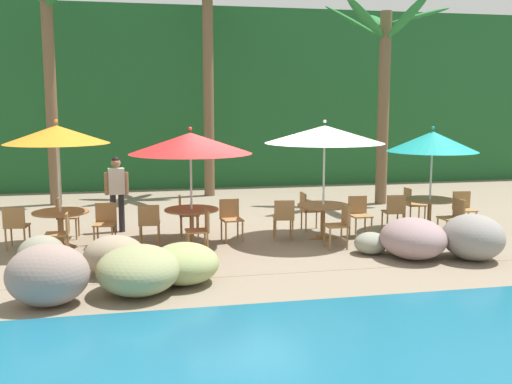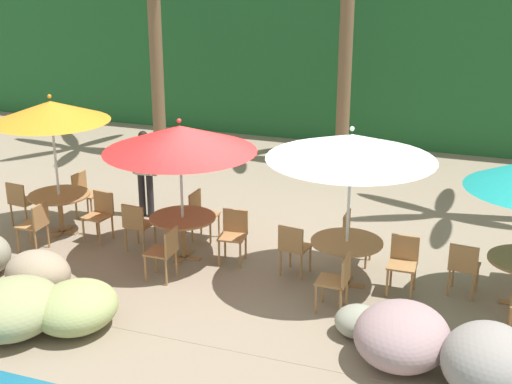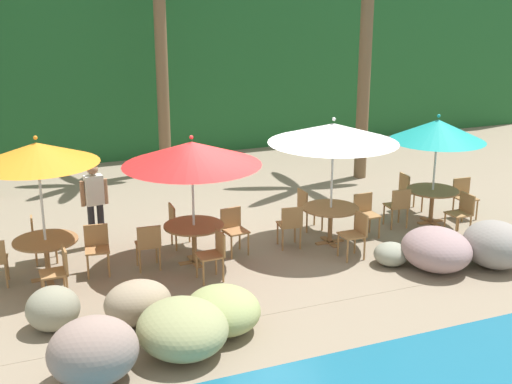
{
  "view_description": "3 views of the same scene",
  "coord_description": "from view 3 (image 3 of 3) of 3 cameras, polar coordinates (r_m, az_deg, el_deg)",
  "views": [
    {
      "loc": [
        -2.19,
        -12.1,
        2.89
      ],
      "look_at": [
        0.39,
        0.49,
        0.94
      ],
      "focal_mm": 41.77,
      "sensor_mm": 36.0,
      "label": 1
    },
    {
      "loc": [
        3.79,
        -10.0,
        5.0
      ],
      "look_at": [
        -0.05,
        0.52,
        1.07
      ],
      "focal_mm": 49.74,
      "sensor_mm": 36.0,
      "label": 2
    },
    {
      "loc": [
        -4.44,
        -11.38,
        4.95
      ],
      "look_at": [
        0.3,
        0.23,
        1.08
      ],
      "focal_mm": 47.78,
      "sensor_mm": 36.0,
      "label": 3
    }
  ],
  "objects": [
    {
      "name": "ground_plane",
      "position": [
        13.18,
        -0.84,
        -4.92
      ],
      "size": [
        120.0,
        120.0,
        0.0
      ],
      "primitive_type": "plane",
      "color": "gray"
    },
    {
      "name": "terrace_deck",
      "position": [
        13.18,
        -0.84,
        -4.91
      ],
      "size": [
        18.0,
        5.2,
        0.01
      ],
      "color": "gray",
      "rests_on": "ground"
    },
    {
      "name": "foliage_backdrop",
      "position": [
        20.95,
        -10.1,
        11.54
      ],
      "size": [
        28.0,
        2.4,
        6.0
      ],
      "color": "#1E5628",
      "rests_on": "ground"
    },
    {
      "name": "rock_seawall",
      "position": [
        10.12,
        -2.55,
        -9.62
      ],
      "size": [
        14.61,
        3.2,
        1.02
      ],
      "color": "gray",
      "rests_on": "ground"
    },
    {
      "name": "umbrella_orange",
      "position": [
        11.77,
        -17.87,
        3.1
      ],
      "size": [
        2.03,
        2.03,
        2.56
      ],
      "color": "silver",
      "rests_on": "ground"
    },
    {
      "name": "dining_table_orange",
      "position": [
        12.25,
        -17.17,
        -4.38
      ],
      "size": [
        1.1,
        1.1,
        0.74
      ],
      "color": "olive",
      "rests_on": "ground"
    },
    {
      "name": "chair_orange_seaward",
      "position": [
        12.35,
        -13.18,
        -4.39
      ],
      "size": [
        0.47,
        0.48,
        0.87
      ],
      "color": "#9E7042",
      "rests_on": "ground"
    },
    {
      "name": "chair_orange_inland",
      "position": [
        13.09,
        -17.69,
        -3.53
      ],
      "size": [
        0.45,
        0.44,
        0.87
      ],
      "color": "#9E7042",
      "rests_on": "ground"
    },
    {
      "name": "chair_orange_right",
      "position": [
        11.51,
        -16.18,
        -6.25
      ],
      "size": [
        0.43,
        0.43,
        0.87
      ],
      "color": "#9E7042",
      "rests_on": "ground"
    },
    {
      "name": "umbrella_red",
      "position": [
        12.03,
        -5.4,
        3.24
      ],
      "size": [
        2.48,
        2.48,
        2.4
      ],
      "color": "silver",
      "rests_on": "ground"
    },
    {
      "name": "dining_table_red",
      "position": [
        12.46,
        -5.22,
        -3.29
      ],
      "size": [
        1.1,
        1.1,
        0.74
      ],
      "color": "olive",
      "rests_on": "ground"
    },
    {
      "name": "chair_red_seaward",
      "position": [
        12.91,
        -1.91,
        -2.97
      ],
      "size": [
        0.47,
        0.47,
        0.87
      ],
      "color": "#9E7042",
      "rests_on": "ground"
    },
    {
      "name": "chair_red_inland",
      "position": [
        13.25,
        -6.56,
        -2.54
      ],
      "size": [
        0.44,
        0.43,
        0.87
      ],
      "color": "#9E7042",
      "rests_on": "ground"
    },
    {
      "name": "chair_red_left",
      "position": [
        12.27,
        -8.99,
        -4.27
      ],
      "size": [
        0.45,
        0.46,
        0.87
      ],
      "color": "#9E7042",
      "rests_on": "ground"
    },
    {
      "name": "chair_red_right",
      "position": [
        11.77,
        -3.49,
        -5.03
      ],
      "size": [
        0.43,
        0.43,
        0.87
      ],
      "color": "#9E7042",
      "rests_on": "ground"
    },
    {
      "name": "umbrella_white",
      "position": [
        13.0,
        6.5,
        4.93
      ],
      "size": [
        2.5,
        2.5,
        2.53
      ],
      "color": "silver",
      "rests_on": "ground"
    },
    {
      "name": "dining_table_white",
      "position": [
        13.43,
        6.27,
        -1.8
      ],
      "size": [
        1.1,
        1.1,
        0.74
      ],
      "color": "olive",
      "rests_on": "ground"
    },
    {
      "name": "chair_white_seaward",
      "position": [
        13.95,
        9.13,
        -1.63
      ],
      "size": [
        0.42,
        0.43,
        0.87
      ],
      "color": "#9E7042",
      "rests_on": "ground"
    },
    {
      "name": "chair_white_inland",
      "position": [
        14.14,
        4.3,
        -1.2
      ],
      "size": [
        0.43,
        0.42,
        0.87
      ],
      "color": "#9E7042",
      "rests_on": "ground"
    },
    {
      "name": "chair_white_left",
      "position": [
        13.12,
        2.9,
        -2.64
      ],
      "size": [
        0.48,
        0.48,
        0.87
      ],
      "color": "#9E7042",
      "rests_on": "ground"
    },
    {
      "name": "chair_white_right",
      "position": [
        12.81,
        8.38,
        -3.32
      ],
      "size": [
        0.43,
        0.42,
        0.87
      ],
      "color": "#9E7042",
      "rests_on": "ground"
    },
    {
      "name": "umbrella_teal",
      "position": [
        14.62,
        14.96,
        5.01
      ],
      "size": [
        1.99,
        1.99,
        2.36
      ],
      "color": "silver",
      "rests_on": "ground"
    },
    {
      "name": "dining_table_teal",
      "position": [
        14.96,
        14.55,
        -0.27
      ],
      "size": [
        1.1,
        1.1,
        0.74
      ],
      "color": "olive",
      "rests_on": "ground"
    },
    {
      "name": "chair_teal_seaward",
      "position": [
        15.53,
        16.99,
        -0.23
      ],
      "size": [
        0.45,
        0.45,
        0.87
      ],
      "color": "#9E7042",
      "rests_on": "ground"
    },
    {
      "name": "chair_teal_inland",
      "position": [
        15.64,
        12.63,
        0.23
      ],
      "size": [
        0.46,
        0.46,
        0.87
      ],
      "color": "#9E7042",
      "rests_on": "ground"
    },
    {
      "name": "chair_teal_left",
      "position": [
        14.5,
        11.83,
        -1.05
      ],
      "size": [
        0.46,
        0.46,
        0.87
      ],
      "color": "#9E7042",
      "rests_on": "ground"
    },
    {
      "name": "chair_teal_right",
      "position": [
        14.43,
        16.88,
        -1.53
      ],
      "size": [
        0.44,
        0.43,
        0.87
      ],
      "color": "#9E7042",
      "rests_on": "ground"
    },
    {
      "name": "palm_tree_second",
      "position": [
        18.12,
        -8.08,
        15.57
      ],
      "size": [
        2.83,
        2.82,
        6.72
      ],
      "color": "brown",
      "rests_on": "ground"
    },
    {
      "name": "palm_tree_third",
      "position": [
        17.65,
        9.14,
        12.9
      ],
      "size": [
        3.44,
        3.52,
        5.61
      ],
      "color": "brown",
      "rests_on": "ground"
    },
    {
      "name": "waiter_in_white",
      "position": [
        13.44,
        -13.37,
        -0.5
      ],
      "size": [
        0.52,
        0.25,
        1.7
      ],
      "color": "#232328",
      "rests_on": "ground"
    }
  ]
}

